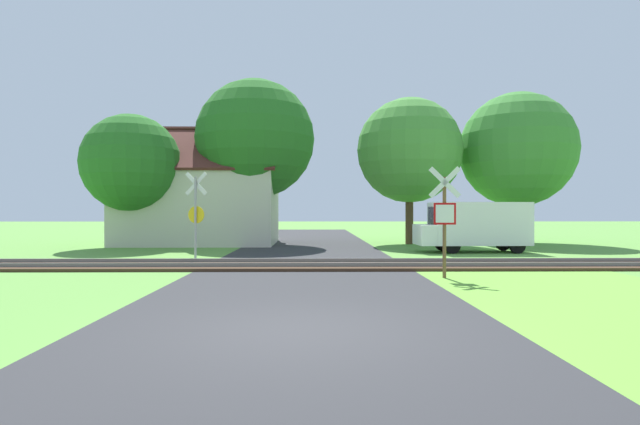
# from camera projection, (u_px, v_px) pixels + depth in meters

# --- Properties ---
(ground_plane) EXTENTS (160.00, 160.00, 0.00)m
(ground_plane) POSITION_uv_depth(u_px,v_px,m) (295.00, 332.00, 7.64)
(ground_plane) COLOR #5B933D
(road_asphalt) EXTENTS (6.77, 80.00, 0.01)m
(road_asphalt) POSITION_uv_depth(u_px,v_px,m) (299.00, 307.00, 9.64)
(road_asphalt) COLOR #2D2D30
(road_asphalt) RESTS_ON ground
(rail_track) EXTENTS (60.00, 2.60, 0.22)m
(rail_track) POSITION_uv_depth(u_px,v_px,m) (305.00, 265.00, 16.45)
(rail_track) COLOR #422D1E
(rail_track) RESTS_ON ground
(stop_sign_near) EXTENTS (0.87, 0.18, 3.08)m
(stop_sign_near) POSITION_uv_depth(u_px,v_px,m) (445.00, 216.00, 13.73)
(stop_sign_near) COLOR brown
(stop_sign_near) RESTS_ON ground
(crossing_sign_far) EXTENTS (0.86, 0.24, 3.31)m
(crossing_sign_far) POSITION_uv_depth(u_px,v_px,m) (196.00, 211.00, 18.43)
(crossing_sign_far) COLOR #9E9EA5
(crossing_sign_far) RESTS_ON ground
(house) EXTENTS (8.85, 6.78, 6.63)m
(house) POSITION_uv_depth(u_px,v_px,m) (201.00, 205.00, 28.26)
(house) COLOR beige
(house) RESTS_ON ground
(tree_far) EXTENTS (6.55, 6.55, 8.66)m
(tree_far) POSITION_uv_depth(u_px,v_px,m) (517.00, 150.00, 28.70)
(tree_far) COLOR #513823
(tree_far) RESTS_ON ground
(tree_right) EXTENTS (5.86, 5.86, 8.18)m
(tree_right) POSITION_uv_depth(u_px,v_px,m) (409.00, 151.00, 27.91)
(tree_right) COLOR #513823
(tree_right) RESTS_ON ground
(tree_left) EXTENTS (4.99, 4.99, 6.80)m
(tree_left) POSITION_uv_depth(u_px,v_px,m) (131.00, 163.00, 25.48)
(tree_left) COLOR #513823
(tree_left) RESTS_ON ground
(tree_center) EXTENTS (6.56, 6.56, 9.12)m
(tree_center) POSITION_uv_depth(u_px,v_px,m) (255.00, 139.00, 27.57)
(tree_center) COLOR #513823
(tree_center) RESTS_ON ground
(mail_truck) EXTENTS (4.94, 2.00, 2.24)m
(mail_truck) POSITION_uv_depth(u_px,v_px,m) (475.00, 225.00, 22.40)
(mail_truck) COLOR white
(mail_truck) RESTS_ON ground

